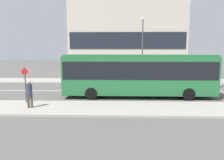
{
  "coord_description": "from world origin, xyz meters",
  "views": [
    {
      "loc": [
        2.96,
        -20.05,
        3.87
      ],
      "look_at": [
        2.38,
        -2.15,
        1.35
      ],
      "focal_mm": 35.0,
      "sensor_mm": 36.0,
      "label": 1
    }
  ],
  "objects_px": {
    "city_bus": "(138,73)",
    "bus_stop_sign": "(25,82)",
    "street_lamp": "(143,43)",
    "parked_car_0": "(198,80)",
    "pedestrian_near_stop": "(30,92)"
  },
  "relations": [
    {
      "from": "city_bus",
      "to": "parked_car_0",
      "type": "xyz_separation_m",
      "value": [
        6.87,
        5.89,
        -1.32
      ]
    },
    {
      "from": "pedestrian_near_stop",
      "to": "street_lamp",
      "type": "distance_m",
      "value": 14.78
    },
    {
      "from": "parked_car_0",
      "to": "pedestrian_near_stop",
      "type": "xyz_separation_m",
      "value": [
        -14.18,
        -9.94,
        0.49
      ]
    },
    {
      "from": "bus_stop_sign",
      "to": "street_lamp",
      "type": "bearing_deg",
      "value": 48.21
    },
    {
      "from": "parked_car_0",
      "to": "bus_stop_sign",
      "type": "xyz_separation_m",
      "value": [
        -15.01,
        -8.59,
        0.93
      ]
    },
    {
      "from": "city_bus",
      "to": "street_lamp",
      "type": "distance_m",
      "value": 8.12
    },
    {
      "from": "city_bus",
      "to": "bus_stop_sign",
      "type": "relative_size",
      "value": 4.87
    },
    {
      "from": "city_bus",
      "to": "street_lamp",
      "type": "relative_size",
      "value": 1.65
    },
    {
      "from": "bus_stop_sign",
      "to": "street_lamp",
      "type": "relative_size",
      "value": 0.34
    },
    {
      "from": "street_lamp",
      "to": "bus_stop_sign",
      "type": "bearing_deg",
      "value": -131.79
    },
    {
      "from": "parked_car_0",
      "to": "pedestrian_near_stop",
      "type": "bearing_deg",
      "value": -144.95
    },
    {
      "from": "city_bus",
      "to": "pedestrian_near_stop",
      "type": "height_order",
      "value": "city_bus"
    },
    {
      "from": "pedestrian_near_stop",
      "to": "bus_stop_sign",
      "type": "relative_size",
      "value": 0.72
    },
    {
      "from": "pedestrian_near_stop",
      "to": "street_lamp",
      "type": "xyz_separation_m",
      "value": [
        8.39,
        11.68,
        3.41
      ]
    },
    {
      "from": "pedestrian_near_stop",
      "to": "bus_stop_sign",
      "type": "bearing_deg",
      "value": -70.41
    }
  ]
}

